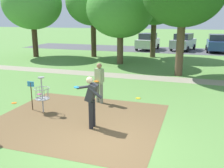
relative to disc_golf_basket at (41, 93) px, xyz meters
The scene contains 18 objects.
ground_plane 3.72m from the disc_golf_basket, 28.99° to the right, with size 160.00×160.00×0.00m, color #5B8942.
dirt_tee_pad 1.83m from the disc_golf_basket, ahead, with size 5.79×5.08×0.01m, color brown.
disc_golf_basket is the anchor object (origin of this frame).
player_foreground_watching 2.44m from the disc_golf_basket, 45.82° to the left, with size 0.49×0.45×1.71m.
player_waiting_left 2.48m from the disc_golf_basket, 16.78° to the right, with size 1.11×0.47×1.71m.
frisbee_near_basket 2.56m from the disc_golf_basket, 126.15° to the left, with size 0.20×0.20×0.02m, color #E53D99.
frisbee_by_tee 1.95m from the disc_golf_basket, 163.12° to the left, with size 0.21×0.21×0.02m, color orange.
frisbee_mid_grass 3.12m from the disc_golf_basket, 75.63° to the left, with size 0.23×0.23×0.02m, color white.
frisbee_far_left 4.29m from the disc_golf_basket, 42.06° to the left, with size 0.23×0.23×0.02m, color gold.
tree_near_left 11.81m from the disc_golf_basket, 91.16° to the left, with size 5.14×5.14×6.37m.
tree_far_left 15.65m from the disc_golf_basket, 125.14° to the left, with size 5.21×5.21×6.91m.
tree_far_center 16.13m from the disc_golf_basket, 83.90° to the left, with size 4.84×4.84×7.00m.
tree_far_right 15.14m from the disc_golf_basket, 104.35° to the left, with size 4.84×4.84×6.93m.
parking_lot_strip 21.60m from the disc_golf_basket, 81.52° to the left, with size 36.00×6.00×0.01m, color #4C4C51.
parked_car_leftmost 21.05m from the disc_golf_basket, 89.58° to the left, with size 2.22×4.33×1.84m.
parked_car_center_left 22.17m from the disc_golf_basket, 79.62° to the left, with size 2.73×4.50×1.84m.
parked_car_center_right 22.69m from the disc_golf_basket, 70.94° to the left, with size 2.04×4.23×1.84m.
gravel_path 7.78m from the disc_golf_basket, 65.72° to the left, with size 40.00×1.35×0.00m, color gray.
Camera 1 is at (2.28, -6.20, 3.51)m, focal length 41.07 mm.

